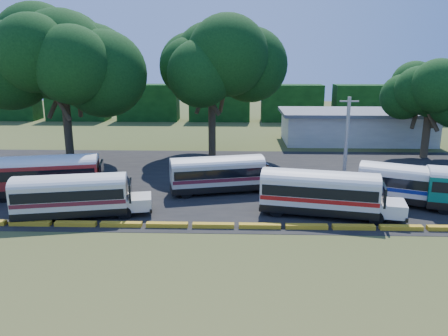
{
  "coord_description": "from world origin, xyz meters",
  "views": [
    {
      "loc": [
        3.01,
        -25.29,
        10.88
      ],
      "look_at": [
        2.04,
        6.0,
        2.69
      ],
      "focal_mm": 35.0,
      "sensor_mm": 36.0,
      "label": 1
    }
  ],
  "objects_px": {
    "bus_cream_west": "(74,194)",
    "tree_west": "(61,56)",
    "bus_red": "(48,173)",
    "bus_white_red": "(322,191)"
  },
  "relations": [
    {
      "from": "bus_cream_west",
      "to": "tree_west",
      "type": "relative_size",
      "value": 0.63
    },
    {
      "from": "bus_red",
      "to": "tree_west",
      "type": "relative_size",
      "value": 0.68
    },
    {
      "from": "bus_red",
      "to": "tree_west",
      "type": "height_order",
      "value": "tree_west"
    },
    {
      "from": "bus_white_red",
      "to": "tree_west",
      "type": "relative_size",
      "value": 0.66
    },
    {
      "from": "bus_cream_west",
      "to": "bus_white_red",
      "type": "relative_size",
      "value": 0.95
    },
    {
      "from": "bus_white_red",
      "to": "bus_cream_west",
      "type": "bearing_deg",
      "value": -165.62
    },
    {
      "from": "bus_cream_west",
      "to": "tree_west",
      "type": "xyz_separation_m",
      "value": [
        -5.54,
        13.93,
        9.02
      ]
    },
    {
      "from": "bus_red",
      "to": "bus_cream_west",
      "type": "relative_size",
      "value": 1.08
    },
    {
      "from": "tree_west",
      "to": "bus_cream_west",
      "type": "bearing_deg",
      "value": -68.3
    },
    {
      "from": "bus_red",
      "to": "bus_white_red",
      "type": "distance_m",
      "value": 20.97
    }
  ]
}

